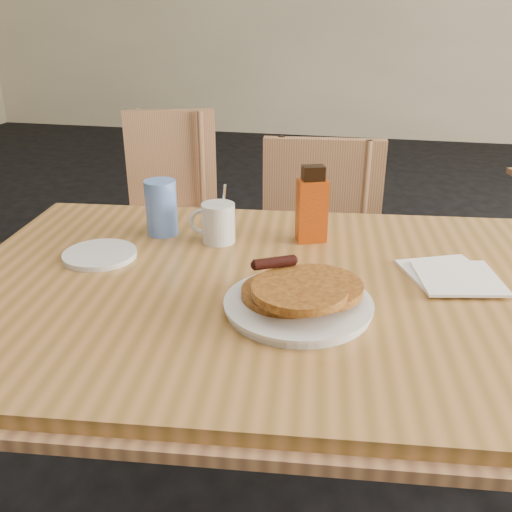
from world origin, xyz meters
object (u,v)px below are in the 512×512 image
(coffee_mug, at_px, (217,222))
(blue_tumbler, at_px, (161,208))
(syrup_bottle, at_px, (312,207))
(chair_main_far, at_px, (317,251))
(pancake_plate, at_px, (299,298))
(main_table, at_px, (278,301))
(chair_wall_extra, at_px, (166,195))

(coffee_mug, height_order, blue_tumbler, coffee_mug)
(syrup_bottle, bearing_deg, chair_main_far, 72.78)
(pancake_plate, distance_m, blue_tumbler, 0.49)
(chair_main_far, distance_m, blue_tumbler, 0.68)
(main_table, height_order, pancake_plate, pancake_plate)
(main_table, relative_size, coffee_mug, 9.95)
(chair_main_far, height_order, pancake_plate, chair_main_far)
(pancake_plate, bearing_deg, blue_tumbler, 140.48)
(chair_main_far, xyz_separation_m, syrup_bottle, (0.03, -0.48, 0.32))
(syrup_bottle, bearing_deg, blue_tumbler, 163.93)
(coffee_mug, height_order, syrup_bottle, syrup_bottle)
(chair_main_far, relative_size, chair_wall_extra, 1.02)
(chair_main_far, bearing_deg, coffee_mug, -114.14)
(chair_wall_extra, distance_m, syrup_bottle, 1.26)
(main_table, distance_m, blue_tumbler, 0.40)
(chair_wall_extra, relative_size, coffee_mug, 5.94)
(chair_wall_extra, xyz_separation_m, coffee_mug, (0.52, -1.02, 0.29))
(pancake_plate, distance_m, coffee_mug, 0.37)
(main_table, height_order, blue_tumbler, blue_tumbler)
(chair_main_far, height_order, chair_wall_extra, chair_main_far)
(main_table, distance_m, coffee_mug, 0.27)
(chair_wall_extra, distance_m, coffee_mug, 1.18)
(main_table, xyz_separation_m, chair_wall_extra, (-0.70, 1.21, -0.20))
(pancake_plate, xyz_separation_m, coffee_mug, (-0.23, 0.29, 0.02))
(pancake_plate, bearing_deg, main_table, 118.44)
(coffee_mug, bearing_deg, chair_wall_extra, 114.11)
(chair_wall_extra, bearing_deg, blue_tumbler, -89.19)
(coffee_mug, bearing_deg, pancake_plate, -53.96)
(blue_tumbler, bearing_deg, coffee_mug, -8.66)
(chair_wall_extra, bearing_deg, chair_main_far, -54.70)
(chair_main_far, xyz_separation_m, pancake_plate, (0.05, -0.82, 0.26))
(pancake_plate, relative_size, coffee_mug, 1.87)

